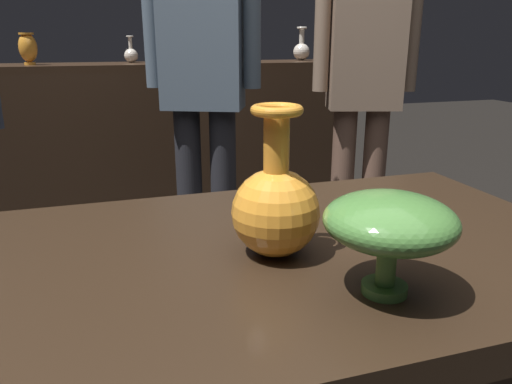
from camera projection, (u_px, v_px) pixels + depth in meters
The scene contains 8 objects.
back_display_shelf at pixel (139, 150), 2.86m from camera, with size 2.60×0.40×0.99m.
vase_centerpiece at pixel (276, 206), 0.74m from camera, with size 0.14×0.14×0.23m.
vase_tall_behind at pixel (390, 223), 0.62m from camera, with size 0.17×0.17×0.14m.
shelf_vase_far_right at pixel (301, 50), 3.05m from camera, with size 0.10×0.10×0.20m.
shelf_vase_center at pixel (131, 54), 2.77m from camera, with size 0.08×0.08×0.15m.
shelf_vase_left at pixel (28, 48), 2.50m from camera, with size 0.09×0.09×0.16m.
visitor_center_back at pixel (203, 66), 1.96m from camera, with size 0.44×0.29×1.71m.
visitor_near_right at pixel (365, 74), 2.21m from camera, with size 0.45×0.27×1.64m.
Camera 1 is at (-0.18, -0.68, 1.12)m, focal length 34.27 mm.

